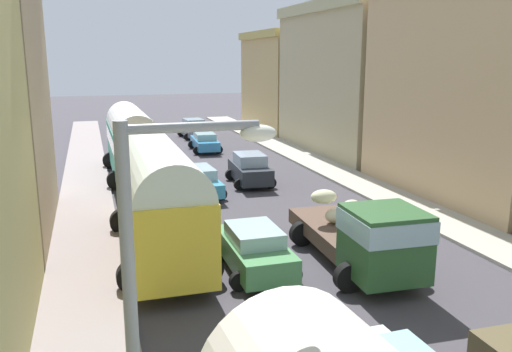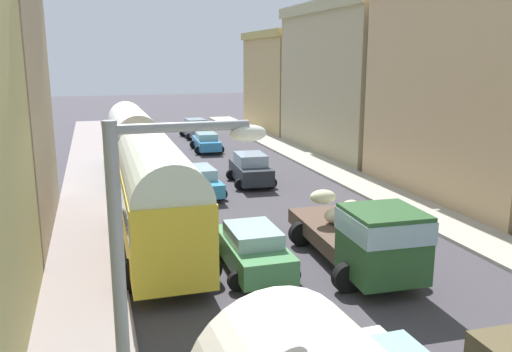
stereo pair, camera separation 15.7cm
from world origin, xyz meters
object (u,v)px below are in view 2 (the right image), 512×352
object	(u,v)px
car_2	(196,128)
car_4	(253,249)
car_0	(251,169)
parked_bus_2	(132,138)
parked_bus_1	(157,192)
car_5	(199,181)
streetlamp_near	(145,328)
car_1	(206,142)
cargo_truck_1	(363,235)

from	to	relation	value
car_2	car_4	distance (m)	29.96
car_0	parked_bus_2	bearing A→B (deg)	147.42
parked_bus_1	car_4	xyz separation A→B (m)	(2.75, -2.42, -1.52)
car_5	streetlamp_near	xyz separation A→B (m)	(-4.52, -20.05, 3.01)
parked_bus_1	streetlamp_near	distance (m)	12.31
car_1	car_4	distance (m)	23.16
car_4	parked_bus_2	bearing A→B (deg)	99.48
car_4	car_5	xyz separation A→B (m)	(0.27, 10.33, -0.04)
cargo_truck_1	car_2	distance (m)	30.92
car_1	cargo_truck_1	bearing A→B (deg)	-89.82
car_1	car_2	world-z (taller)	car_2
parked_bus_2	car_2	xyz separation A→B (m)	(6.34, 14.08, -1.43)
car_2	streetlamp_near	bearing A→B (deg)	-101.44
car_5	cargo_truck_1	bearing A→B (deg)	-75.06
cargo_truck_1	streetlamp_near	bearing A→B (deg)	-131.65
car_1	car_4	world-z (taller)	car_4
cargo_truck_1	car_4	distance (m)	3.58
car_1	car_2	distance (m)	6.82
parked_bus_2	car_4	distance (m)	15.94
parked_bus_2	streetlamp_near	size ratio (longest dim) A/B	1.50
parked_bus_1	cargo_truck_1	bearing A→B (deg)	-30.59
car_1	parked_bus_2	bearing A→B (deg)	-128.89
car_0	car_1	bearing A→B (deg)	90.79
cargo_truck_1	car_1	world-z (taller)	cargo_truck_1
parked_bus_1	car_5	xyz separation A→B (m)	(3.02, 7.91, -1.57)
parked_bus_1	parked_bus_2	distance (m)	13.23
car_1	car_5	bearing A→B (deg)	-103.37
cargo_truck_1	streetlamp_near	world-z (taller)	streetlamp_near
parked_bus_2	car_0	world-z (taller)	parked_bus_2
car_4	car_5	world-z (taller)	car_4
car_4	streetlamp_near	xyz separation A→B (m)	(-4.25, -9.72, 2.97)
car_0	streetlamp_near	world-z (taller)	streetlamp_near
car_0	car_5	world-z (taller)	car_0
car_2	car_4	xyz separation A→B (m)	(-3.73, -29.73, -0.05)
car_0	cargo_truck_1	bearing A→B (deg)	-90.35
cargo_truck_1	car_5	world-z (taller)	cargo_truck_1
parked_bus_1	car_0	distance (m)	11.32
car_1	car_2	size ratio (longest dim) A/B	1.11
car_0	car_2	distance (m)	17.94
car_0	car_1	distance (m)	11.14
car_1	car_5	xyz separation A→B (m)	(-3.00, -12.60, 0.02)
parked_bus_1	streetlamp_near	bearing A→B (deg)	-97.06
streetlamp_near	parked_bus_1	bearing A→B (deg)	82.94
cargo_truck_1	car_0	bearing A→B (deg)	89.65
parked_bus_1	car_5	size ratio (longest dim) A/B	2.06
cargo_truck_1	car_2	size ratio (longest dim) A/B	1.75
car_1	car_5	distance (m)	12.95
parked_bus_2	car_2	bearing A→B (deg)	65.75
cargo_truck_1	car_4	xyz separation A→B (m)	(-3.34, 1.18, -0.55)
streetlamp_near	car_2	bearing A→B (deg)	78.56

